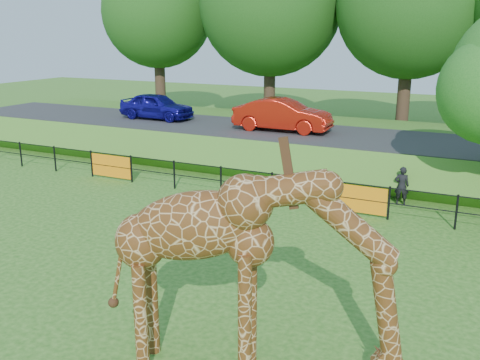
{
  "coord_description": "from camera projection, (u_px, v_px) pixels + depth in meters",
  "views": [
    {
      "loc": [
        6.76,
        -8.5,
        5.8
      ],
      "look_at": [
        0.84,
        3.72,
        2.0
      ],
      "focal_mm": 40.0,
      "sensor_mm": 36.0,
      "label": 1
    }
  ],
  "objects": [
    {
      "name": "ground",
      "position": [
        132.0,
        304.0,
        11.76
      ],
      "size": [
        90.0,
        90.0,
        0.0
      ],
      "primitive_type": "plane",
      "color": "#265E17",
      "rests_on": "ground"
    },
    {
      "name": "giraffe",
      "position": [
        257.0,
        274.0,
        8.95
      ],
      "size": [
        5.29,
        2.44,
        3.74
      ],
      "primitive_type": null,
      "rotation": [
        0.0,
        0.0,
        0.3
      ],
      "color": "#5F3313",
      "rests_on": "ground"
    },
    {
      "name": "perimeter_fence",
      "position": [
        272.0,
        188.0,
        18.55
      ],
      "size": [
        28.07,
        0.1,
        1.1
      ],
      "primitive_type": null,
      "color": "black",
      "rests_on": "ground"
    },
    {
      "name": "embankment",
      "position": [
        333.0,
        145.0,
        25.03
      ],
      "size": [
        40.0,
        9.0,
        1.3
      ],
      "primitive_type": "cube",
      "color": "#265E17",
      "rests_on": "ground"
    },
    {
      "name": "road",
      "position": [
        324.0,
        135.0,
        23.53
      ],
      "size": [
        40.0,
        5.0,
        0.12
      ],
      "primitive_type": "cube",
      "color": "#2D2C2F",
      "rests_on": "embankment"
    },
    {
      "name": "car_blue",
      "position": [
        156.0,
        106.0,
        27.38
      ],
      "size": [
        3.95,
        1.68,
        1.33
      ],
      "primitive_type": "imported",
      "rotation": [
        0.0,
        0.0,
        1.54
      ],
      "color": "#191299",
      "rests_on": "road"
    },
    {
      "name": "car_red",
      "position": [
        283.0,
        115.0,
        24.1
      ],
      "size": [
        4.44,
        1.65,
        1.45
      ],
      "primitive_type": "imported",
      "rotation": [
        0.0,
        0.0,
        1.6
      ],
      "color": "red",
      "rests_on": "road"
    },
    {
      "name": "visitor",
      "position": [
        402.0,
        186.0,
        18.32
      ],
      "size": [
        0.54,
        0.4,
        1.35
      ],
      "primitive_type": "imported",
      "rotation": [
        0.0,
        0.0,
        3.3
      ],
      "color": "black",
      "rests_on": "ground"
    },
    {
      "name": "bg_tree_line",
      "position": [
        409.0,
        3.0,
        28.11
      ],
      "size": [
        37.3,
        8.8,
        11.82
      ],
      "color": "#392519",
      "rests_on": "ground"
    }
  ]
}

